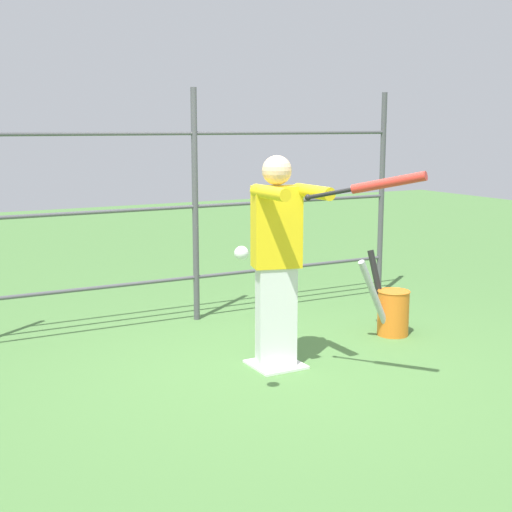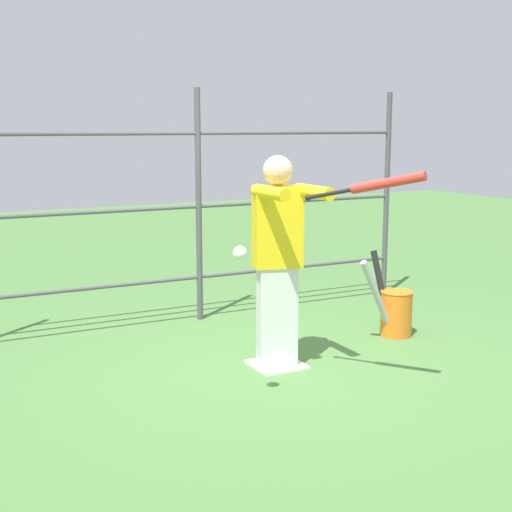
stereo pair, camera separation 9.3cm
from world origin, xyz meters
name	(u,v)px [view 2 (the right image)]	position (x,y,z in m)	size (l,w,h in m)	color
ground_plane	(277,366)	(0.00, 0.00, 0.00)	(24.00, 24.00, 0.00)	#4C7A3D
home_plate	(277,364)	(0.00, 0.00, 0.01)	(0.40, 0.40, 0.02)	white
fence_backstop	(199,206)	(0.00, -1.60, 1.14)	(4.64, 0.06, 2.28)	#4C4C51
batter	(278,255)	(0.00, 0.02, 0.92)	(0.42, 0.65, 1.70)	silver
baseball_bat_swinging	(377,185)	(-0.28, 0.90, 1.53)	(0.51, 0.78, 0.24)	black
softball_in_flight	(240,253)	(0.66, 0.68, 1.09)	(0.10, 0.10, 0.10)	white
bat_bucket	(394,311)	(-1.37, -0.24, 0.24)	(0.64, 0.43, 0.78)	orange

